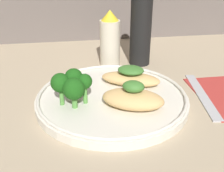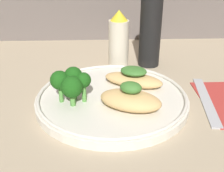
{
  "view_description": "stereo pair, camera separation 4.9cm",
  "coord_description": "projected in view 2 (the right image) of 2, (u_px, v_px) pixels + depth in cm",
  "views": [
    {
      "loc": [
        -6.64,
        -43.37,
        25.46
      ],
      "look_at": [
        0.0,
        0.0,
        3.4
      ],
      "focal_mm": 45.0,
      "sensor_mm": 36.0,
      "label": 1
    },
    {
      "loc": [
        -1.76,
        -43.84,
        25.46
      ],
      "look_at": [
        0.0,
        0.0,
        3.4
      ],
      "focal_mm": 45.0,
      "sensor_mm": 36.0,
      "label": 2
    }
  ],
  "objects": [
    {
      "name": "grilled_meat_middle",
      "position": [
        133.0,
        78.0,
        0.53
      ],
      "size": [
        12.23,
        8.69,
        3.71
      ],
      "color": "tan",
      "rests_on": "plate"
    },
    {
      "name": "plate",
      "position": [
        112.0,
        98.0,
        0.5
      ],
      "size": [
        27.05,
        27.05,
        2.0
      ],
      "color": "silver",
      "rests_on": "ground_plane"
    },
    {
      "name": "sauce_bottle",
      "position": [
        119.0,
        40.0,
        0.64
      ],
      "size": [
        4.62,
        4.62,
        12.92
      ],
      "color": "beige",
      "rests_on": "ground_plane"
    },
    {
      "name": "broccoli_bunch",
      "position": [
        71.0,
        82.0,
        0.46
      ],
      "size": [
        6.82,
        5.64,
        5.96
      ],
      "color": "#569942",
      "rests_on": "plate"
    },
    {
      "name": "ground_plane",
      "position": [
        112.0,
        105.0,
        0.51
      ],
      "size": [
        180.0,
        180.0,
        1.0
      ],
      "primitive_type": "cube",
      "color": "tan"
    },
    {
      "name": "pepper_grinder",
      "position": [
        150.0,
        29.0,
        0.63
      ],
      "size": [
        4.85,
        4.85,
        18.92
      ],
      "color": "black",
      "rests_on": "ground_plane"
    },
    {
      "name": "fork",
      "position": [
        206.0,
        99.0,
        0.51
      ],
      "size": [
        4.19,
        17.86,
        0.6
      ],
      "color": "#B2B2B7",
      "rests_on": "ground_plane"
    },
    {
      "name": "grilled_meat_front",
      "position": [
        131.0,
        99.0,
        0.46
      ],
      "size": [
        11.72,
        9.29,
        4.68
      ],
      "color": "tan",
      "rests_on": "plate"
    }
  ]
}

